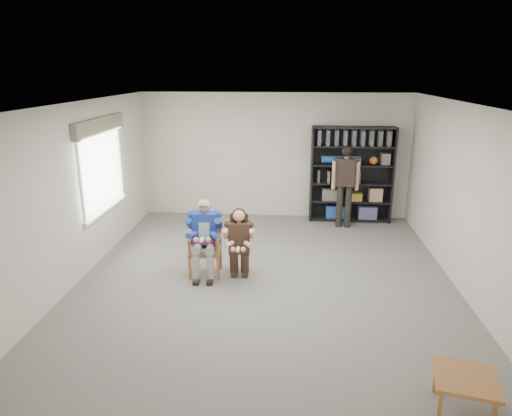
# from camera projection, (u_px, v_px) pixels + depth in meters

# --- Properties ---
(room_shell) EXTENTS (6.00, 7.00, 2.80)m
(room_shell) POSITION_uv_depth(u_px,v_px,m) (266.00, 198.00, 6.95)
(room_shell) COLOR beige
(room_shell) RESTS_ON ground
(floor) EXTENTS (6.00, 7.00, 0.01)m
(floor) POSITION_uv_depth(u_px,v_px,m) (265.00, 281.00, 7.36)
(floor) COLOR slate
(floor) RESTS_ON ground
(window_left) EXTENTS (0.16, 2.00, 1.75)m
(window_left) POSITION_uv_depth(u_px,v_px,m) (103.00, 166.00, 8.06)
(window_left) COLOR white
(window_left) RESTS_ON room_shell
(armchair) EXTENTS (0.61, 0.59, 0.99)m
(armchair) POSITION_uv_depth(u_px,v_px,m) (205.00, 246.00, 7.49)
(armchair) COLOR #AA5F36
(armchair) RESTS_ON floor
(seated_man) EXTENTS (0.60, 0.81, 1.29)m
(seated_man) POSITION_uv_depth(u_px,v_px,m) (205.00, 237.00, 7.45)
(seated_man) COLOR #29428B
(seated_man) RESTS_ON floor
(kneeling_woman) EXTENTS (0.54, 0.82, 1.18)m
(kneeling_woman) POSITION_uv_depth(u_px,v_px,m) (239.00, 244.00, 7.31)
(kneeling_woman) COLOR #322219
(kneeling_woman) RESTS_ON floor
(bookshelf) EXTENTS (1.80, 0.38, 2.10)m
(bookshelf) POSITION_uv_depth(u_px,v_px,m) (351.00, 175.00, 10.05)
(bookshelf) COLOR black
(bookshelf) RESTS_ON floor
(standing_man) EXTENTS (0.58, 0.36, 1.76)m
(standing_man) POSITION_uv_depth(u_px,v_px,m) (345.00, 187.00, 9.65)
(standing_man) COLOR black
(standing_man) RESTS_ON floor
(side_table) EXTENTS (0.70, 0.70, 0.41)m
(side_table) POSITION_uv_depth(u_px,v_px,m) (463.00, 394.00, 4.51)
(side_table) COLOR #AA5F36
(side_table) RESTS_ON floor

